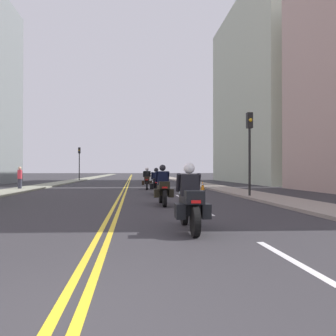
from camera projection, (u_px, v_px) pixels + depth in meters
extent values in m
plane|color=#302E32|center=(129.00, 179.00, 50.33)|extent=(264.00, 264.00, 0.00)
cube|color=gray|center=(83.00, 179.00, 49.53)|extent=(2.18, 144.00, 0.12)
cube|color=gray|center=(174.00, 179.00, 51.12)|extent=(2.18, 144.00, 0.12)
cube|color=yellow|center=(129.00, 179.00, 50.31)|extent=(0.12, 132.00, 0.01)
cube|color=yellow|center=(130.00, 179.00, 50.34)|extent=(0.12, 132.00, 0.01)
cube|color=silver|center=(290.00, 259.00, 4.94)|extent=(0.14, 2.40, 0.01)
cube|color=silver|center=(205.00, 211.00, 10.91)|extent=(0.14, 2.40, 0.01)
cube|color=silver|center=(179.00, 197.00, 16.87)|extent=(0.14, 2.40, 0.01)
cube|color=silver|center=(167.00, 190.00, 22.83)|extent=(0.14, 2.40, 0.01)
cube|color=silver|center=(160.00, 186.00, 28.80)|extent=(0.14, 2.40, 0.01)
cube|color=silver|center=(156.00, 183.00, 34.76)|extent=(0.14, 2.40, 0.01)
cube|color=silver|center=(152.00, 181.00, 40.73)|extent=(0.14, 2.40, 0.01)
cube|color=silver|center=(150.00, 180.00, 46.69)|extent=(0.14, 2.40, 0.01)
cube|color=silver|center=(148.00, 179.00, 52.65)|extent=(0.14, 2.40, 0.01)
cube|color=silver|center=(147.00, 178.00, 58.62)|extent=(0.14, 2.40, 0.01)
cube|color=#AFB9A1|center=(262.00, 93.00, 37.61)|extent=(6.92, 20.00, 21.31)
cube|color=#2D3847|center=(290.00, 138.00, 37.95)|extent=(0.04, 16.80, 0.90)
cube|color=#2D3847|center=(290.00, 106.00, 37.98)|extent=(0.04, 16.80, 0.90)
cube|color=#2D3847|center=(290.00, 74.00, 38.02)|extent=(0.04, 16.80, 0.90)
cube|color=#2D3847|center=(290.00, 42.00, 38.05)|extent=(0.04, 16.80, 0.90)
cylinder|color=black|center=(184.00, 212.00, 8.14)|extent=(0.14, 0.66, 0.66)
cylinder|color=black|center=(195.00, 221.00, 6.61)|extent=(0.14, 0.66, 0.66)
cube|color=silver|center=(184.00, 198.00, 8.14)|extent=(0.14, 0.32, 0.04)
cube|color=black|center=(189.00, 204.00, 7.38)|extent=(0.33, 1.17, 0.40)
cube|color=black|center=(194.00, 197.00, 6.69)|extent=(0.40, 0.36, 0.28)
cube|color=red|center=(196.00, 202.00, 6.50)|extent=(0.20, 0.03, 0.06)
cube|color=black|center=(180.00, 211.00, 6.89)|extent=(0.20, 0.44, 0.32)
cube|color=black|center=(205.00, 211.00, 6.95)|extent=(0.20, 0.44, 0.32)
cube|color=#B2C1CC|center=(186.00, 187.00, 7.87)|extent=(0.36, 0.13, 0.36)
cube|color=black|center=(189.00, 185.00, 7.33)|extent=(0.40, 0.26, 0.50)
cylinder|color=black|center=(178.00, 183.00, 7.46)|extent=(0.10, 0.28, 0.45)
cylinder|color=black|center=(198.00, 183.00, 7.51)|extent=(0.10, 0.28, 0.45)
sphere|color=white|center=(189.00, 168.00, 7.37)|extent=(0.26, 0.26, 0.26)
cylinder|color=black|center=(161.00, 195.00, 13.57)|extent=(0.13, 0.67, 0.67)
cylinder|color=black|center=(164.00, 198.00, 12.07)|extent=(0.13, 0.67, 0.67)
cube|color=silver|center=(161.00, 187.00, 13.58)|extent=(0.14, 0.32, 0.04)
cube|color=black|center=(162.00, 190.00, 12.82)|extent=(0.33, 1.16, 0.40)
cube|color=black|center=(164.00, 185.00, 12.15)|extent=(0.40, 0.36, 0.28)
cube|color=red|center=(165.00, 188.00, 11.96)|extent=(0.20, 0.03, 0.06)
cube|color=black|center=(157.00, 193.00, 12.34)|extent=(0.20, 0.44, 0.32)
cube|color=black|center=(171.00, 193.00, 12.40)|extent=(0.20, 0.44, 0.32)
cube|color=#B2C1CC|center=(161.00, 180.00, 13.31)|extent=(0.36, 0.12, 0.36)
cube|color=black|center=(163.00, 178.00, 12.78)|extent=(0.40, 0.26, 0.56)
cylinder|color=black|center=(156.00, 177.00, 12.90)|extent=(0.10, 0.28, 0.45)
cylinder|color=black|center=(168.00, 177.00, 12.95)|extent=(0.10, 0.28, 0.45)
sphere|color=black|center=(163.00, 168.00, 12.81)|extent=(0.26, 0.26, 0.26)
cylinder|color=black|center=(155.00, 188.00, 19.46)|extent=(0.14, 0.63, 0.62)
cylinder|color=black|center=(157.00, 190.00, 17.97)|extent=(0.14, 0.63, 0.62)
cube|color=silver|center=(155.00, 183.00, 19.46)|extent=(0.15, 0.32, 0.04)
cube|color=black|center=(156.00, 184.00, 18.72)|extent=(0.34, 1.14, 0.40)
cube|color=black|center=(157.00, 181.00, 18.05)|extent=(0.41, 0.37, 0.28)
cube|color=red|center=(157.00, 182.00, 17.86)|extent=(0.20, 0.03, 0.06)
cube|color=black|center=(152.00, 186.00, 18.24)|extent=(0.21, 0.44, 0.32)
cube|color=black|center=(161.00, 186.00, 18.29)|extent=(0.21, 0.44, 0.32)
cube|color=#B2C1CC|center=(156.00, 178.00, 19.19)|extent=(0.36, 0.13, 0.36)
cube|color=black|center=(156.00, 177.00, 18.67)|extent=(0.40, 0.27, 0.51)
cylinder|color=black|center=(152.00, 176.00, 18.80)|extent=(0.11, 0.28, 0.45)
cylinder|color=black|center=(160.00, 176.00, 18.84)|extent=(0.11, 0.28, 0.45)
sphere|color=black|center=(156.00, 170.00, 18.70)|extent=(0.26, 0.26, 0.26)
cylinder|color=black|center=(147.00, 184.00, 24.53)|extent=(0.15, 0.65, 0.65)
cylinder|color=black|center=(147.00, 185.00, 22.99)|extent=(0.15, 0.65, 0.65)
cube|color=silver|center=(147.00, 180.00, 24.53)|extent=(0.15, 0.33, 0.04)
cube|color=black|center=(147.00, 181.00, 23.76)|extent=(0.36, 1.19, 0.40)
cube|color=black|center=(147.00, 178.00, 23.07)|extent=(0.41, 0.38, 0.28)
cube|color=red|center=(147.00, 180.00, 22.88)|extent=(0.20, 0.04, 0.06)
cube|color=black|center=(143.00, 183.00, 23.28)|extent=(0.22, 0.45, 0.32)
cube|color=black|center=(151.00, 183.00, 23.32)|extent=(0.22, 0.45, 0.32)
cube|color=#B2C1CC|center=(147.00, 176.00, 24.26)|extent=(0.36, 0.14, 0.36)
cube|color=black|center=(147.00, 175.00, 23.72)|extent=(0.41, 0.28, 0.58)
cylinder|color=black|center=(144.00, 174.00, 23.85)|extent=(0.11, 0.28, 0.45)
cylinder|color=black|center=(150.00, 174.00, 23.88)|extent=(0.11, 0.28, 0.45)
sphere|color=white|center=(147.00, 169.00, 23.75)|extent=(0.26, 0.26, 0.26)
cube|color=black|center=(203.00, 190.00, 22.14)|extent=(0.37, 0.37, 0.03)
cone|color=orange|center=(203.00, 185.00, 22.15)|extent=(0.29, 0.29, 0.65)
cylinder|color=white|center=(203.00, 184.00, 22.15)|extent=(0.20, 0.20, 0.08)
cylinder|color=black|center=(250.00, 162.00, 16.17)|extent=(0.12, 0.12, 3.64)
cube|color=black|center=(249.00, 120.00, 16.19)|extent=(0.28, 0.28, 0.80)
sphere|color=yellow|center=(251.00, 120.00, 16.04)|extent=(0.18, 0.18, 0.18)
cylinder|color=black|center=(79.00, 167.00, 42.01)|extent=(0.12, 0.12, 3.76)
cube|color=black|center=(79.00, 150.00, 42.03)|extent=(0.28, 0.28, 0.80)
sphere|color=yellow|center=(79.00, 150.00, 41.88)|extent=(0.18, 0.18, 0.18)
cube|color=#2A2B38|center=(20.00, 184.00, 22.52)|extent=(0.22, 0.29, 0.82)
cube|color=#B72C39|center=(20.00, 174.00, 22.53)|extent=(0.24, 0.37, 0.65)
sphere|color=tan|center=(20.00, 168.00, 22.53)|extent=(0.22, 0.22, 0.22)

